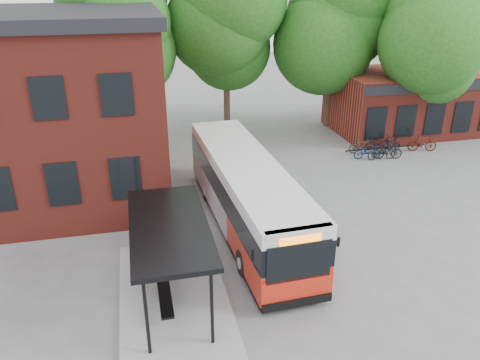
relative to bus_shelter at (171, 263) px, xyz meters
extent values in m
plane|color=slate|center=(4.50, 1.00, -1.45)|extent=(100.00, 100.00, 0.00)
imported|color=navy|center=(12.28, 10.40, -1.02)|extent=(1.68, 0.73, 0.86)
imported|color=#38322E|center=(12.33, 11.24, -0.99)|extent=(1.58, 0.87, 0.91)
imported|color=#222229|center=(13.01, 10.10, -0.99)|extent=(1.75, 0.64, 0.91)
imported|color=black|center=(13.42, 10.11, -0.94)|extent=(1.74, 0.80, 1.01)
imported|color=black|center=(13.74, 11.63, -1.00)|extent=(1.78, 0.88, 0.89)
imported|color=black|center=(14.01, 11.02, -0.95)|extent=(1.70, 0.71, 0.99)
imported|color=#4F160E|center=(16.09, 10.81, -0.93)|extent=(1.80, 0.95, 1.04)
camera|label=1|loc=(-0.70, -12.76, 8.48)|focal=35.00mm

